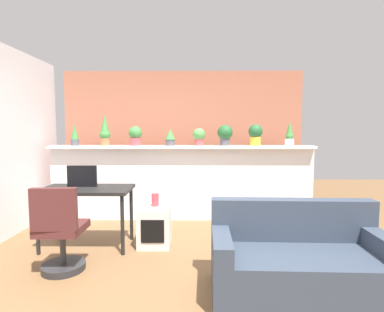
# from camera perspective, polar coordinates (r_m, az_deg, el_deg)

# --- Properties ---
(ground_plane) EXTENTS (12.00, 12.00, 0.00)m
(ground_plane) POSITION_cam_1_polar(r_m,az_deg,el_deg) (3.26, -3.54, -21.83)
(ground_plane) COLOR brown
(divider_wall) EXTENTS (4.22, 0.16, 1.17)m
(divider_wall) POSITION_cam_1_polar(r_m,az_deg,el_deg) (4.99, -1.93, -5.23)
(divider_wall) COLOR white
(divider_wall) RESTS_ON ground
(plant_shelf) EXTENTS (4.22, 0.31, 0.04)m
(plant_shelf) POSITION_cam_1_polar(r_m,az_deg,el_deg) (4.88, -1.98, 1.71)
(plant_shelf) COLOR white
(plant_shelf) RESTS_ON divider_wall
(brick_wall_behind) EXTENTS (4.22, 0.10, 2.50)m
(brick_wall_behind) POSITION_cam_1_polar(r_m,az_deg,el_deg) (5.51, -1.68, 2.69)
(brick_wall_behind) COLOR #AD664C
(brick_wall_behind) RESTS_ON ground
(potted_plant_0) EXTENTS (0.13, 0.13, 0.34)m
(potted_plant_0) POSITION_cam_1_polar(r_m,az_deg,el_deg) (5.24, -21.13, 3.59)
(potted_plant_0) COLOR #4C4C51
(potted_plant_0) RESTS_ON plant_shelf
(potted_plant_1) EXTENTS (0.17, 0.17, 0.49)m
(potted_plant_1) POSITION_cam_1_polar(r_m,az_deg,el_deg) (5.07, -16.00, 4.47)
(potted_plant_1) COLOR #C66B42
(potted_plant_1) RESTS_ON plant_shelf
(potted_plant_2) EXTENTS (0.21, 0.21, 0.31)m
(potted_plant_2) POSITION_cam_1_polar(r_m,az_deg,el_deg) (4.98, -10.57, 3.79)
(potted_plant_2) COLOR #B7474C
(potted_plant_2) RESTS_ON plant_shelf
(potted_plant_3) EXTENTS (0.16, 0.16, 0.27)m
(potted_plant_3) POSITION_cam_1_polar(r_m,az_deg,el_deg) (4.89, -4.12, 3.56)
(potted_plant_3) COLOR #4C4C51
(potted_plant_3) RESTS_ON plant_shelf
(potted_plant_4) EXTENTS (0.20, 0.20, 0.28)m
(potted_plant_4) POSITION_cam_1_polar(r_m,az_deg,el_deg) (4.90, 1.30, 3.77)
(potted_plant_4) COLOR #B7474C
(potted_plant_4) RESTS_ON plant_shelf
(potted_plant_5) EXTENTS (0.24, 0.24, 0.33)m
(potted_plant_5) POSITION_cam_1_polar(r_m,az_deg,el_deg) (4.92, 6.21, 4.11)
(potted_plant_5) COLOR #4C4C51
(potted_plant_5) RESTS_ON plant_shelf
(potted_plant_6) EXTENTS (0.23, 0.23, 0.34)m
(potted_plant_6) POSITION_cam_1_polar(r_m,az_deg,el_deg) (4.98, 11.80, 4.08)
(potted_plant_6) COLOR gold
(potted_plant_6) RESTS_ON plant_shelf
(potted_plant_7) EXTENTS (0.14, 0.14, 0.39)m
(potted_plant_7) POSITION_cam_1_polar(r_m,az_deg,el_deg) (5.13, 17.79, 3.70)
(potted_plant_7) COLOR silver
(potted_plant_7) RESTS_ON plant_shelf
(desk) EXTENTS (1.10, 0.60, 0.75)m
(desk) POSITION_cam_1_polar(r_m,az_deg,el_deg) (4.03, -19.13, -6.83)
(desk) COLOR black
(desk) RESTS_ON ground
(tv_monitor) EXTENTS (0.37, 0.04, 0.27)m
(tv_monitor) POSITION_cam_1_polar(r_m,az_deg,el_deg) (4.09, -19.89, -3.56)
(tv_monitor) COLOR black
(tv_monitor) RESTS_ON desk
(office_chair) EXTENTS (0.45, 0.46, 0.91)m
(office_chair) POSITION_cam_1_polar(r_m,az_deg,el_deg) (3.48, -23.45, -13.56)
(office_chair) COLOR #262628
(office_chair) RESTS_ON ground
(side_cube_shelf) EXTENTS (0.40, 0.41, 0.50)m
(side_cube_shelf) POSITION_cam_1_polar(r_m,az_deg,el_deg) (3.98, -7.01, -12.93)
(side_cube_shelf) COLOR silver
(side_cube_shelf) RESTS_ON ground
(vase_on_shelf) EXTENTS (0.09, 0.09, 0.16)m
(vase_on_shelf) POSITION_cam_1_polar(r_m,az_deg,el_deg) (3.93, -6.90, -8.14)
(vase_on_shelf) COLOR #CC3D47
(vase_on_shelf) RESTS_ON side_cube_shelf
(couch) EXTENTS (1.58, 0.81, 0.80)m
(couch) POSITION_cam_1_polar(r_m,az_deg,el_deg) (3.05, 19.41, -18.28)
(couch) COLOR #333D4C
(couch) RESTS_ON ground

